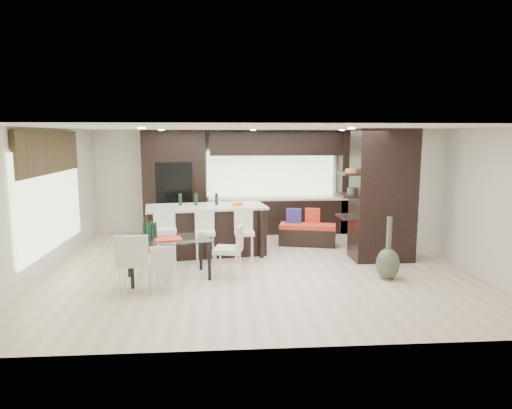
{
  "coord_description": "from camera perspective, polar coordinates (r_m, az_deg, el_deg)",
  "views": [
    {
      "loc": [
        -0.69,
        -8.68,
        2.56
      ],
      "look_at": [
        0.0,
        0.6,
        1.15
      ],
      "focal_mm": 32.0,
      "sensor_mm": 36.0,
      "label": 1
    }
  ],
  "objects": [
    {
      "name": "chair_near",
      "position": [
        7.73,
        -11.46,
        -7.98
      ],
      "size": [
        0.44,
        0.44,
        0.75
      ],
      "primitive_type": "cube",
      "rotation": [
        0.0,
        0.0,
        0.08
      ],
      "color": "beige",
      "rests_on": "ground"
    },
    {
      "name": "back_cabinetry",
      "position": [
        11.97,
        1.48,
        2.81
      ],
      "size": [
        6.8,
        0.68,
        2.7
      ],
      "primitive_type": "cube",
      "color": "black",
      "rests_on": "ground"
    },
    {
      "name": "left_wall",
      "position": [
        9.37,
        -24.9,
        0.39
      ],
      "size": [
        0.02,
        7.0,
        2.7
      ],
      "primitive_type": "cube",
      "color": "beige",
      "rests_on": "ground"
    },
    {
      "name": "stool_right",
      "position": [
        9.2,
        -1.47,
        -4.77
      ],
      "size": [
        0.4,
        0.4,
        0.86
      ],
      "primitive_type": "cube",
      "rotation": [
        0.0,
        0.0,
        0.04
      ],
      "color": "beige",
      "rests_on": "ground"
    },
    {
      "name": "chair_end",
      "position": [
        8.33,
        -3.53,
        -6.13
      ],
      "size": [
        0.57,
        0.57,
        0.89
      ],
      "primitive_type": "cube",
      "rotation": [
        0.0,
        0.0,
        1.35
      ],
      "color": "beige",
      "rests_on": "ground"
    },
    {
      "name": "ceiling",
      "position": [
        8.71,
        0.3,
        9.54
      ],
      "size": [
        8.0,
        7.0,
        0.02
      ],
      "primitive_type": "cube",
      "color": "white",
      "rests_on": "ground"
    },
    {
      "name": "kitchen_island",
      "position": [
        9.99,
        -6.21,
        -3.14
      ],
      "size": [
        2.69,
        1.47,
        1.06
      ],
      "primitive_type": "cube",
      "rotation": [
        0.0,
        0.0,
        0.15
      ],
      "color": "black",
      "rests_on": "ground"
    },
    {
      "name": "chair_far",
      "position": [
        7.73,
        -14.99,
        -7.37
      ],
      "size": [
        0.54,
        0.54,
        0.94
      ],
      "primitive_type": "cube",
      "rotation": [
        0.0,
        0.0,
        0.07
      ],
      "color": "beige",
      "rests_on": "ground"
    },
    {
      "name": "stool_mid",
      "position": [
        9.19,
        -6.38,
        -4.75
      ],
      "size": [
        0.41,
        0.41,
        0.89
      ],
      "primitive_type": "cube",
      "rotation": [
        0.0,
        0.0,
        0.06
      ],
      "color": "beige",
      "rests_on": "ground"
    },
    {
      "name": "ceiling_spots",
      "position": [
        8.96,
        0.17,
        9.39
      ],
      "size": [
        4.0,
        3.0,
        0.02
      ],
      "primitive_type": "cube",
      "color": "white",
      "rests_on": "ceiling"
    },
    {
      "name": "stool_left",
      "position": [
        9.22,
        -11.27,
        -4.53
      ],
      "size": [
        0.5,
        0.5,
        0.98
      ],
      "primitive_type": "cube",
      "rotation": [
        0.0,
        0.0,
        0.16
      ],
      "color": "beige",
      "rests_on": "ground"
    },
    {
      "name": "bench",
      "position": [
        10.81,
        6.45,
        -3.77
      ],
      "size": [
        1.39,
        0.81,
        0.5
      ],
      "primitive_type": "cube",
      "rotation": [
        0.0,
        0.0,
        -0.25
      ],
      "color": "black",
      "rests_on": "ground"
    },
    {
      "name": "back_wall",
      "position": [
        12.26,
        -1.0,
        2.95
      ],
      "size": [
        8.0,
        0.02,
        2.7
      ],
      "primitive_type": "cube",
      "color": "beige",
      "rests_on": "ground"
    },
    {
      "name": "window_left",
      "position": [
        9.54,
        -24.26,
        0.57
      ],
      "size": [
        0.04,
        3.2,
        1.9
      ],
      "primitive_type": "cube",
      "color": "#B2D199",
      "rests_on": "left_wall"
    },
    {
      "name": "window_back",
      "position": [
        12.25,
        1.82,
        3.88
      ],
      "size": [
        3.4,
        0.04,
        1.2
      ],
      "primitive_type": "cube",
      "color": "#B2D199",
      "rests_on": "back_wall"
    },
    {
      "name": "dining_table",
      "position": [
        8.41,
        -10.86,
        -6.72
      ],
      "size": [
        1.66,
        1.21,
        0.72
      ],
      "primitive_type": "cube",
      "rotation": [
        0.0,
        0.0,
        0.27
      ],
      "color": "white",
      "rests_on": "ground"
    },
    {
      "name": "partition_column",
      "position": [
        9.73,
        15.55,
        1.16
      ],
      "size": [
        1.2,
        0.8,
        2.7
      ],
      "primitive_type": "cube",
      "color": "black",
      "rests_on": "ground"
    },
    {
      "name": "right_wall",
      "position": [
        9.94,
        23.95,
        0.88
      ],
      "size": [
        0.02,
        7.0,
        2.7
      ],
      "primitive_type": "cube",
      "color": "beige",
      "rests_on": "ground"
    },
    {
      "name": "ground",
      "position": [
        9.07,
        0.28,
        -7.77
      ],
      "size": [
        8.0,
        8.0,
        0.0
      ],
      "primitive_type": "plane",
      "color": "beige",
      "rests_on": "ground"
    },
    {
      "name": "refrigerator",
      "position": [
        11.97,
        -10.01,
        0.75
      ],
      "size": [
        0.9,
        0.68,
        1.9
      ],
      "primitive_type": "cube",
      "color": "black",
      "rests_on": "ground"
    },
    {
      "name": "stone_accent",
      "position": [
        9.46,
        -24.43,
        5.97
      ],
      "size": [
        0.08,
        3.0,
        0.8
      ],
      "primitive_type": "cube",
      "color": "brown",
      "rests_on": "left_wall"
    },
    {
      "name": "floor_vase",
      "position": [
        8.5,
        16.23,
        -5.27
      ],
      "size": [
        0.45,
        0.45,
        1.14
      ],
      "primitive_type": null,
      "rotation": [
        0.0,
        0.0,
        -0.07
      ],
      "color": "#414E37",
      "rests_on": "ground"
    }
  ]
}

